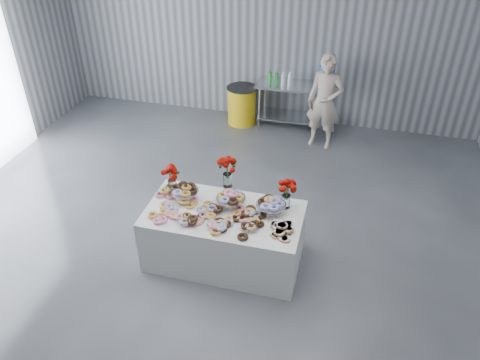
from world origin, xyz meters
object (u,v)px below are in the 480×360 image
object	(u,v)px
water_jug	(327,74)
person	(325,102)
display_table	(224,236)
prep_table	(297,99)
trash_barrel	(242,105)

from	to	relation	value
water_jug	person	xyz separation A→B (m)	(0.05, -0.50, -0.31)
display_table	person	xyz separation A→B (m)	(0.86, 3.28, 0.46)
display_table	prep_table	distance (m)	3.80
person	trash_barrel	size ratio (longest dim) A/B	2.26
water_jug	trash_barrel	xyz separation A→B (m)	(-1.55, -0.01, -0.78)
display_table	water_jug	distance (m)	3.94
display_table	water_jug	bearing A→B (deg)	77.92
water_jug	prep_table	bearing A→B (deg)	180.00
prep_table	water_jug	size ratio (longest dim) A/B	2.71
display_table	person	bearing A→B (deg)	75.36
water_jug	display_table	bearing A→B (deg)	-102.08
water_jug	person	world-z (taller)	person
water_jug	trash_barrel	distance (m)	1.73
prep_table	water_jug	bearing A→B (deg)	-0.00
display_table	prep_table	xyz separation A→B (m)	(0.31, 3.78, 0.24)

